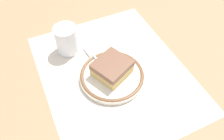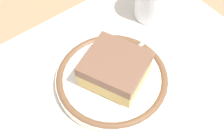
{
  "view_description": "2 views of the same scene",
  "coord_description": "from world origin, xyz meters",
  "px_view_note": "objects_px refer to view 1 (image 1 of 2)",
  "views": [
    {
      "loc": [
        -0.36,
        0.17,
        0.5
      ],
      "look_at": [
        -0.02,
        0.01,
        0.04
      ],
      "focal_mm": 35.5,
      "sensor_mm": 36.0,
      "label": 1
    },
    {
      "loc": [
        -0.18,
        -0.2,
        0.42
      ],
      "look_at": [
        -0.02,
        0.01,
        0.04
      ],
      "focal_mm": 48.93,
      "sensor_mm": 36.0,
      "label": 2
    }
  ],
  "objects_px": {
    "plate": "(112,76)",
    "sugar_packet": "(133,20)",
    "cake_slice": "(112,68)",
    "cup": "(67,41)",
    "spoon": "(99,62)"
  },
  "relations": [
    {
      "from": "cake_slice",
      "to": "spoon",
      "type": "xyz_separation_m",
      "value": [
        0.05,
        0.02,
        -0.02
      ]
    },
    {
      "from": "spoon",
      "to": "cake_slice",
      "type": "bearing_deg",
      "value": -158.89
    },
    {
      "from": "cup",
      "to": "sugar_packet",
      "type": "bearing_deg",
      "value": -80.63
    },
    {
      "from": "spoon",
      "to": "plate",
      "type": "bearing_deg",
      "value": -162.37
    },
    {
      "from": "cake_slice",
      "to": "cup",
      "type": "distance_m",
      "value": 0.17
    },
    {
      "from": "cup",
      "to": "plate",
      "type": "bearing_deg",
      "value": -153.78
    },
    {
      "from": "plate",
      "to": "sugar_packet",
      "type": "bearing_deg",
      "value": -41.33
    },
    {
      "from": "plate",
      "to": "sugar_packet",
      "type": "relative_size",
      "value": 3.61
    },
    {
      "from": "cake_slice",
      "to": "sugar_packet",
      "type": "xyz_separation_m",
      "value": [
        0.19,
        -0.17,
        -0.03
      ]
    },
    {
      "from": "plate",
      "to": "spoon",
      "type": "height_order",
      "value": "spoon"
    },
    {
      "from": "plate",
      "to": "cup",
      "type": "distance_m",
      "value": 0.18
    },
    {
      "from": "plate",
      "to": "spoon",
      "type": "distance_m",
      "value": 0.06
    },
    {
      "from": "plate",
      "to": "spoon",
      "type": "bearing_deg",
      "value": 17.63
    },
    {
      "from": "cup",
      "to": "spoon",
      "type": "bearing_deg",
      "value": -149.56
    },
    {
      "from": "sugar_packet",
      "to": "plate",
      "type": "bearing_deg",
      "value": 138.67
    }
  ]
}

